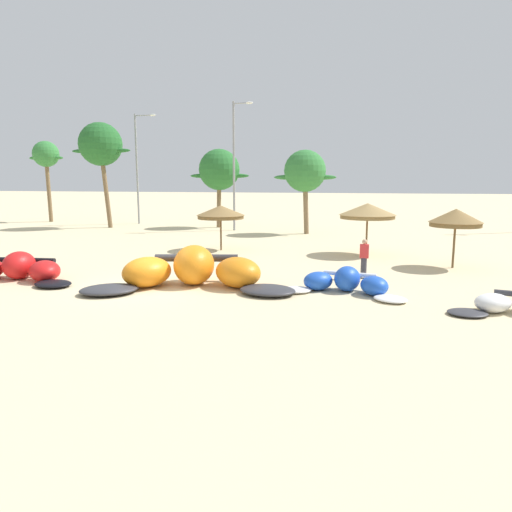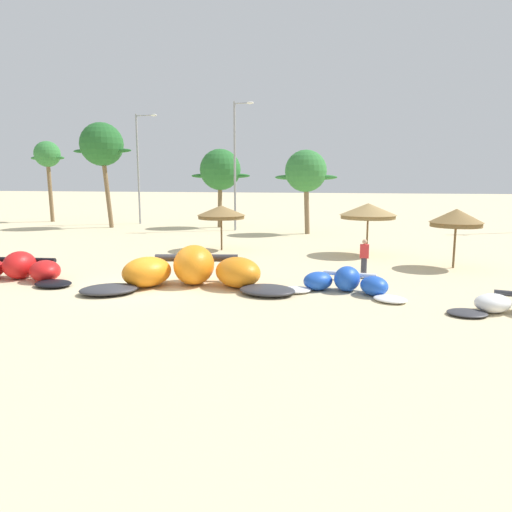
{
  "view_description": "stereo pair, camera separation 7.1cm",
  "coord_description": "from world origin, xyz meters",
  "px_view_note": "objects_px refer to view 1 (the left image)",
  "views": [
    {
      "loc": [
        7.78,
        -15.98,
        3.99
      ],
      "look_at": [
        3.71,
        2.0,
        1.0
      ],
      "focal_mm": 32.98,
      "sensor_mm": 36.0,
      "label": 1
    },
    {
      "loc": [
        7.85,
        -15.96,
        3.99
      ],
      "look_at": [
        3.71,
        2.0,
        1.0
      ],
      "focal_mm": 32.98,
      "sensor_mm": 36.0,
      "label": 2
    }
  ],
  "objects_px": {
    "palm_center_left": "(305,172)",
    "lamppost_west_center": "(235,160)",
    "beach_umbrella_near_van": "(221,212)",
    "palm_leftmost": "(46,156)",
    "kite_left_of_center": "(192,272)",
    "palm_left": "(101,145)",
    "kite_left": "(15,270)",
    "person_by_umbrellas": "(364,259)",
    "beach_umbrella_near_palms": "(456,218)",
    "lamppost_west": "(139,163)",
    "kite_center": "(346,283)",
    "beach_umbrella_middle": "(368,211)",
    "palm_left_of_gap": "(219,170)"
  },
  "relations": [
    {
      "from": "kite_left",
      "to": "beach_umbrella_near_van",
      "type": "xyz_separation_m",
      "value": [
        5.67,
        9.73,
        1.75
      ]
    },
    {
      "from": "person_by_umbrellas",
      "to": "lamppost_west",
      "type": "bearing_deg",
      "value": 134.47
    },
    {
      "from": "kite_left_of_center",
      "to": "beach_umbrella_middle",
      "type": "bearing_deg",
      "value": 55.28
    },
    {
      "from": "beach_umbrella_near_palms",
      "to": "palm_leftmost",
      "type": "distance_m",
      "value": 37.85
    },
    {
      "from": "kite_left_of_center",
      "to": "lamppost_west_center",
      "type": "xyz_separation_m",
      "value": [
        -3.68,
        19.78,
        4.92
      ]
    },
    {
      "from": "person_by_umbrellas",
      "to": "palm_leftmost",
      "type": "xyz_separation_m",
      "value": [
        -29.52,
        20.44,
        5.4
      ]
    },
    {
      "from": "palm_leftmost",
      "to": "lamppost_west_center",
      "type": "distance_m",
      "value": 19.89
    },
    {
      "from": "kite_center",
      "to": "beach_umbrella_middle",
      "type": "height_order",
      "value": "beach_umbrella_middle"
    },
    {
      "from": "beach_umbrella_near_van",
      "to": "kite_left_of_center",
      "type": "bearing_deg",
      "value": -79.6
    },
    {
      "from": "lamppost_west",
      "to": "lamppost_west_center",
      "type": "distance_m",
      "value": 10.66
    },
    {
      "from": "person_by_umbrellas",
      "to": "lamppost_west",
      "type": "height_order",
      "value": "lamppost_west"
    },
    {
      "from": "beach_umbrella_middle",
      "to": "palm_left_of_gap",
      "type": "relative_size",
      "value": 0.46
    },
    {
      "from": "kite_left",
      "to": "palm_center_left",
      "type": "bearing_deg",
      "value": 64.05
    },
    {
      "from": "beach_umbrella_near_van",
      "to": "lamppost_west_center",
      "type": "bearing_deg",
      "value": 100.68
    },
    {
      "from": "palm_left",
      "to": "lamppost_west_center",
      "type": "xyz_separation_m",
      "value": [
        11.48,
        0.21,
        -1.33
      ]
    },
    {
      "from": "beach_umbrella_middle",
      "to": "beach_umbrella_near_van",
      "type": "bearing_deg",
      "value": -179.59
    },
    {
      "from": "kite_center",
      "to": "beach_umbrella_near_palms",
      "type": "distance_m",
      "value": 7.78
    },
    {
      "from": "palm_center_left",
      "to": "lamppost_west_center",
      "type": "relative_size",
      "value": 0.62
    },
    {
      "from": "kite_left_of_center",
      "to": "palm_left_of_gap",
      "type": "bearing_deg",
      "value": 104.48
    },
    {
      "from": "person_by_umbrellas",
      "to": "kite_left_of_center",
      "type": "bearing_deg",
      "value": -154.6
    },
    {
      "from": "beach_umbrella_near_palms",
      "to": "palm_left",
      "type": "distance_m",
      "value": 29.06
    },
    {
      "from": "kite_left",
      "to": "person_by_umbrellas",
      "type": "height_order",
      "value": "person_by_umbrellas"
    },
    {
      "from": "beach_umbrella_near_van",
      "to": "palm_left",
      "type": "bearing_deg",
      "value": 142.47
    },
    {
      "from": "beach_umbrella_near_van",
      "to": "beach_umbrella_middle",
      "type": "relative_size",
      "value": 0.92
    },
    {
      "from": "palm_left",
      "to": "lamppost_west_center",
      "type": "bearing_deg",
      "value": 1.04
    },
    {
      "from": "beach_umbrella_middle",
      "to": "palm_left",
      "type": "xyz_separation_m",
      "value": [
        -21.59,
        10.29,
        4.46
      ]
    },
    {
      "from": "person_by_umbrellas",
      "to": "palm_center_left",
      "type": "xyz_separation_m",
      "value": [
        -4.36,
        15.61,
        3.76
      ]
    },
    {
      "from": "beach_umbrella_middle",
      "to": "beach_umbrella_near_palms",
      "type": "relative_size",
      "value": 1.11
    },
    {
      "from": "kite_left_of_center",
      "to": "beach_umbrella_near_palms",
      "type": "height_order",
      "value": "beach_umbrella_near_palms"
    },
    {
      "from": "beach_umbrella_near_palms",
      "to": "lamppost_west",
      "type": "xyz_separation_m",
      "value": [
        -24.01,
        17.08,
        3.17
      ]
    },
    {
      "from": "beach_umbrella_middle",
      "to": "beach_umbrella_near_palms",
      "type": "bearing_deg",
      "value": -37.73
    },
    {
      "from": "kite_left_of_center",
      "to": "palm_center_left",
      "type": "bearing_deg",
      "value": 84.05
    },
    {
      "from": "beach_umbrella_near_van",
      "to": "palm_center_left",
      "type": "xyz_separation_m",
      "value": [
        3.63,
        9.37,
        2.4
      ]
    },
    {
      "from": "kite_left",
      "to": "lamppost_west_center",
      "type": "height_order",
      "value": "lamppost_west_center"
    },
    {
      "from": "palm_left_of_gap",
      "to": "lamppost_west",
      "type": "xyz_separation_m",
      "value": [
        -8.09,
        1.59,
        0.68
      ]
    },
    {
      "from": "beach_umbrella_near_van",
      "to": "palm_left_of_gap",
      "type": "bearing_deg",
      "value": 107.38
    },
    {
      "from": "palm_center_left",
      "to": "kite_left_of_center",
      "type": "bearing_deg",
      "value": -95.95
    },
    {
      "from": "beach_umbrella_near_van",
      "to": "person_by_umbrellas",
      "type": "relative_size",
      "value": 1.7
    },
    {
      "from": "kite_center",
      "to": "palm_left",
      "type": "bearing_deg",
      "value": 137.3
    },
    {
      "from": "palm_left",
      "to": "lamppost_west",
      "type": "height_order",
      "value": "lamppost_west"
    },
    {
      "from": "kite_center",
      "to": "palm_center_left",
      "type": "height_order",
      "value": "palm_center_left"
    },
    {
      "from": "kite_left",
      "to": "beach_umbrella_near_van",
      "type": "distance_m",
      "value": 11.39
    },
    {
      "from": "kite_left_of_center",
      "to": "person_by_umbrellas",
      "type": "distance_m",
      "value": 6.97
    },
    {
      "from": "beach_umbrella_middle",
      "to": "lamppost_west_center",
      "type": "height_order",
      "value": "lamppost_west_center"
    },
    {
      "from": "beach_umbrella_middle",
      "to": "person_by_umbrellas",
      "type": "xyz_separation_m",
      "value": [
        -0.14,
        -6.29,
        -1.54
      ]
    },
    {
      "from": "beach_umbrella_near_van",
      "to": "palm_leftmost",
      "type": "distance_m",
      "value": 26.11
    },
    {
      "from": "kite_left",
      "to": "lamppost_west",
      "type": "height_order",
      "value": "lamppost_west"
    },
    {
      "from": "palm_leftmost",
      "to": "beach_umbrella_near_palms",
      "type": "bearing_deg",
      "value": -27.08
    },
    {
      "from": "kite_left_of_center",
      "to": "palm_left",
      "type": "relative_size",
      "value": 0.91
    },
    {
      "from": "beach_umbrella_near_van",
      "to": "beach_umbrella_near_palms",
      "type": "bearing_deg",
      "value": -13.74
    }
  ]
}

